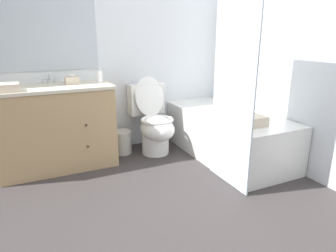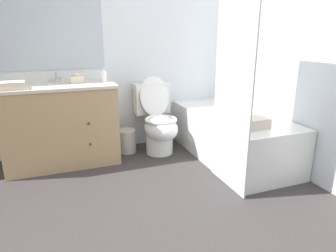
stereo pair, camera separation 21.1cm
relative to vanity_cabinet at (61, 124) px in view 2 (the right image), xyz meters
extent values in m
plane|color=#383333|center=(0.79, -1.51, -0.44)|extent=(14.00, 14.00, 0.00)
cube|color=silver|center=(0.79, 0.30, 0.81)|extent=(8.00, 0.05, 2.50)
cube|color=#B2BCC6|center=(0.00, 0.27, 1.00)|extent=(1.07, 0.01, 0.93)
cube|color=silver|center=(2.19, -0.62, 0.81)|extent=(0.05, 2.79, 2.50)
cube|color=tan|center=(0.00, 0.00, -0.02)|extent=(1.12, 0.56, 0.83)
cube|color=beige|center=(0.00, 0.00, 0.40)|extent=(1.14, 0.58, 0.03)
cylinder|color=white|center=(0.00, 0.00, 0.36)|extent=(0.33, 0.33, 0.10)
sphere|color=#382D23|center=(0.25, -0.29, 0.06)|extent=(0.02, 0.02, 0.02)
sphere|color=#382D23|center=(0.25, -0.29, -0.16)|extent=(0.02, 0.02, 0.02)
cylinder|color=silver|center=(0.00, 0.20, 0.44)|extent=(0.04, 0.04, 0.04)
cylinder|color=silver|center=(0.00, 0.16, 0.50)|extent=(0.02, 0.11, 0.09)
cylinder|color=silver|center=(-0.06, 0.20, 0.44)|extent=(0.03, 0.03, 0.04)
cylinder|color=silver|center=(0.05, 0.20, 0.44)|extent=(0.03, 0.03, 0.04)
cylinder|color=white|center=(1.06, -0.11, -0.32)|extent=(0.32, 0.32, 0.23)
ellipsoid|color=white|center=(1.06, -0.17, -0.12)|extent=(0.37, 0.49, 0.28)
torus|color=white|center=(1.06, -0.17, -0.02)|extent=(0.37, 0.37, 0.04)
cube|color=white|center=(1.06, 0.17, 0.16)|extent=(0.42, 0.18, 0.36)
ellipsoid|color=white|center=(1.06, 0.05, 0.21)|extent=(0.35, 0.14, 0.46)
cube|color=white|center=(1.77, -0.52, -0.18)|extent=(0.76, 1.59, 0.51)
cube|color=#A8ADAE|center=(1.77, -0.52, 0.07)|extent=(0.64, 1.47, 0.01)
cube|color=silver|center=(1.38, -1.08, 0.58)|extent=(0.01, 0.57, 2.02)
cylinder|color=#B7B2A8|center=(0.71, 0.06, -0.30)|extent=(0.21, 0.21, 0.27)
cube|color=beige|center=(0.20, 0.05, 0.46)|extent=(0.13, 0.12, 0.07)
ellipsoid|color=white|center=(0.20, 0.05, 0.50)|extent=(0.06, 0.03, 0.03)
cylinder|color=white|center=(0.48, -0.01, 0.48)|extent=(0.06, 0.06, 0.12)
cylinder|color=silver|center=(0.48, -0.01, 0.56)|extent=(0.03, 0.03, 0.03)
cube|color=beige|center=(-0.41, -0.15, 0.46)|extent=(0.25, 0.18, 0.07)
cube|color=beige|center=(1.63, -1.03, 0.12)|extent=(0.33, 0.19, 0.09)
camera|label=1|loc=(-0.22, -3.15, 0.91)|focal=32.00mm
camera|label=2|loc=(-0.02, -3.23, 0.91)|focal=32.00mm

